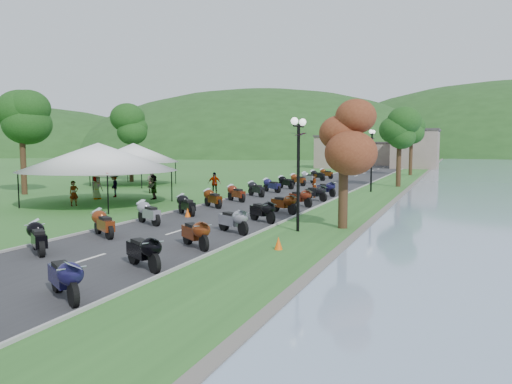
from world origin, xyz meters
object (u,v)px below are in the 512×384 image
(vendor_tent_main, at_px, (99,174))
(pedestrian_a, at_px, (74,206))
(pedestrian_b, at_px, (152,193))
(pedestrian_c, at_px, (114,197))

(vendor_tent_main, distance_m, pedestrian_a, 2.54)
(pedestrian_b, bearing_deg, vendor_tent_main, 97.90)
(pedestrian_b, height_order, pedestrian_c, pedestrian_b)
(pedestrian_a, distance_m, pedestrian_b, 8.79)
(vendor_tent_main, relative_size, pedestrian_a, 4.19)
(pedestrian_c, bearing_deg, vendor_tent_main, -20.57)
(vendor_tent_main, height_order, pedestrian_b, vendor_tent_main)
(vendor_tent_main, relative_size, pedestrian_c, 3.83)
(vendor_tent_main, bearing_deg, pedestrian_b, 98.59)
(pedestrian_a, relative_size, pedestrian_c, 0.91)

